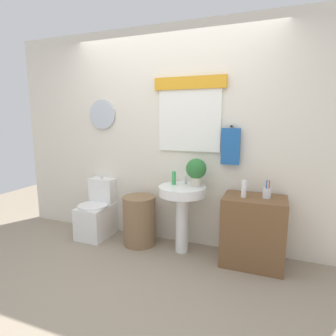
% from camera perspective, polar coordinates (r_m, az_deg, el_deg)
% --- Properties ---
extents(ground_plane, '(8.00, 8.00, 0.00)m').
position_cam_1_polar(ground_plane, '(2.80, -8.09, -23.04)').
color(ground_plane, gray).
extents(back_wall, '(4.40, 0.18, 2.60)m').
position_cam_1_polar(back_wall, '(3.40, 0.91, 6.36)').
color(back_wall, silver).
rests_on(back_wall, ground_plane).
extents(toilet, '(0.38, 0.51, 0.76)m').
position_cam_1_polar(toilet, '(3.81, -14.26, -9.13)').
color(toilet, white).
rests_on(toilet, ground_plane).
extents(laundry_hamper, '(0.40, 0.40, 0.60)m').
position_cam_1_polar(laundry_hamper, '(3.47, -5.94, -10.65)').
color(laundry_hamper, '#846647').
rests_on(laundry_hamper, ground_plane).
extents(pedestal_sink, '(0.54, 0.54, 0.78)m').
position_cam_1_polar(pedestal_sink, '(3.18, 2.94, -7.03)').
color(pedestal_sink, white).
rests_on(pedestal_sink, ground_plane).
extents(faucet, '(0.03, 0.03, 0.10)m').
position_cam_1_polar(faucet, '(3.23, 3.65, -2.45)').
color(faucet, silver).
rests_on(faucet, pedestal_sink).
extents(wooden_cabinet, '(0.63, 0.44, 0.73)m').
position_cam_1_polar(wooden_cabinet, '(3.11, 17.10, -12.27)').
color(wooden_cabinet, brown).
rests_on(wooden_cabinet, ground_plane).
extents(soap_bottle, '(0.05, 0.05, 0.16)m').
position_cam_1_polar(soap_bottle, '(3.19, 1.22, -2.05)').
color(soap_bottle, green).
rests_on(soap_bottle, pedestal_sink).
extents(potted_plant, '(0.23, 0.23, 0.32)m').
position_cam_1_polar(potted_plant, '(3.10, 5.81, -0.42)').
color(potted_plant, beige).
rests_on(potted_plant, pedestal_sink).
extents(lotion_bottle, '(0.05, 0.05, 0.18)m').
position_cam_1_polar(lotion_bottle, '(2.94, 15.35, -4.16)').
color(lotion_bottle, white).
rests_on(lotion_bottle, wooden_cabinet).
extents(toothbrush_cup, '(0.08, 0.08, 0.19)m').
position_cam_1_polar(toothbrush_cup, '(3.00, 19.67, -4.83)').
color(toothbrush_cup, silver).
rests_on(toothbrush_cup, wooden_cabinet).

